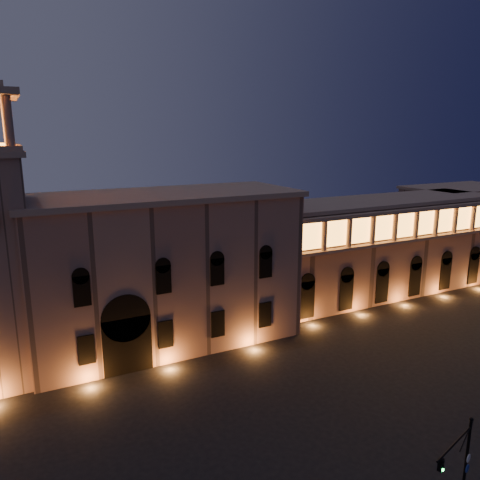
# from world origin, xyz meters

# --- Properties ---
(ground) EXTENTS (160.00, 160.00, 0.00)m
(ground) POSITION_xyz_m (0.00, 0.00, 0.00)
(ground) COLOR black
(ground) RESTS_ON ground
(government_building) EXTENTS (30.80, 12.80, 17.60)m
(government_building) POSITION_xyz_m (-2.08, 21.93, 8.77)
(government_building) COLOR #846256
(government_building) RESTS_ON ground
(colonnade_wing) EXTENTS (40.60, 11.50, 14.50)m
(colonnade_wing) POSITION_xyz_m (32.00, 23.92, 7.33)
(colonnade_wing) COLOR #7F5D51
(colonnade_wing) RESTS_ON ground
(secondary_building) EXTENTS (20.00, 12.00, 14.00)m
(secondary_building) POSITION_xyz_m (58.00, 30.00, 7.00)
(secondary_building) COLOR #7F5D51
(secondary_building) RESTS_ON ground
(traffic_light) EXTENTS (4.76, 1.63, 6.76)m
(traffic_light) POSITION_xyz_m (6.27, -11.83, 3.55)
(traffic_light) COLOR black
(traffic_light) RESTS_ON ground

